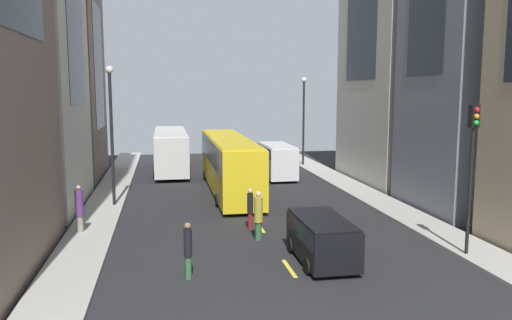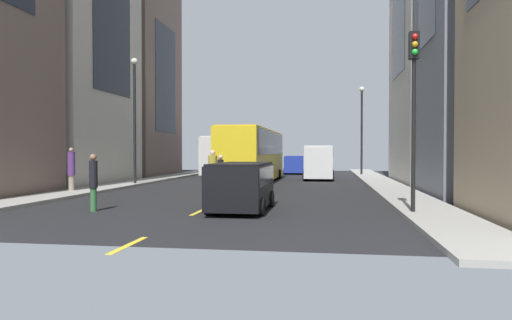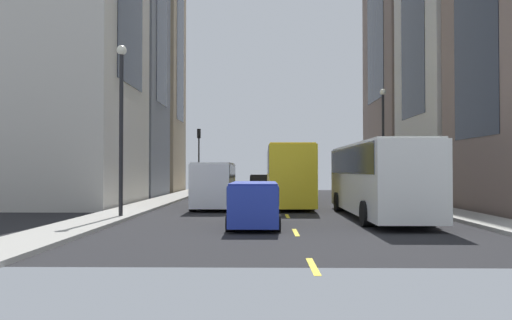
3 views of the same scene
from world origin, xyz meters
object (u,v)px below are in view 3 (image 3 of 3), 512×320
object	(u,v)px
streetcar_yellow	(287,171)
pedestrian_walking_far	(282,181)
pedestrian_waiting_curb	(379,180)
city_bus_white	(377,174)
car_black_1	(260,182)
traffic_light_near_corner	(199,148)
pedestrian_crossing_mid	(283,183)
delivery_van_white	(214,182)
pedestrian_crossing_near	(315,181)
car_blue_0	(254,201)

from	to	relation	value
streetcar_yellow	pedestrian_walking_far	distance (m)	11.42
pedestrian_waiting_curb	city_bus_white	bearing A→B (deg)	-56.39
car_black_1	pedestrian_waiting_curb	world-z (taller)	pedestrian_waiting_curb
pedestrian_walking_far	traffic_light_near_corner	world-z (taller)	traffic_light_near_corner
car_black_1	pedestrian_waiting_curb	bearing A→B (deg)	150.64
car_black_1	city_bus_white	bearing A→B (deg)	102.88
pedestrian_crossing_mid	delivery_van_white	bearing A→B (deg)	179.27
pedestrian_crossing_near	pedestrian_walking_far	bearing A→B (deg)	140.63
pedestrian_crossing_near	pedestrian_waiting_curb	bearing A→B (deg)	-146.31
delivery_van_white	traffic_light_near_corner	size ratio (longest dim) A/B	0.89
pedestrian_waiting_curb	streetcar_yellow	bearing A→B (deg)	-84.45
car_blue_0	pedestrian_crossing_near	xyz separation A→B (m)	(-5.30, -28.86, 0.12)
traffic_light_near_corner	pedestrian_waiting_curb	bearing A→B (deg)	158.97
pedestrian_walking_far	pedestrian_crossing_near	size ratio (longest dim) A/B	1.07
car_blue_0	pedestrian_crossing_mid	bearing A→B (deg)	-95.10
pedestrian_crossing_mid	car_blue_0	bearing A→B (deg)	-168.32
pedestrian_crossing_near	pedestrian_waiting_curb	distance (m)	8.07
streetcar_yellow	traffic_light_near_corner	world-z (taller)	traffic_light_near_corner
pedestrian_crossing_near	pedestrian_crossing_mid	world-z (taller)	pedestrian_crossing_near
streetcar_yellow	car_blue_0	bearing A→B (deg)	81.93
pedestrian_walking_far	traffic_light_near_corner	bearing A→B (deg)	109.63
car_blue_0	pedestrian_crossing_near	world-z (taller)	pedestrian_crossing_near
pedestrian_waiting_curb	pedestrian_crossing_mid	xyz separation A→B (m)	(7.95, -0.40, -0.22)
delivery_van_white	pedestrian_waiting_curb	size ratio (longest dim) A/B	2.43
city_bus_white	pedestrian_waiting_curb	bearing A→B (deg)	-103.53
car_blue_0	delivery_van_white	bearing A→B (deg)	-74.45
car_blue_0	pedestrian_waiting_curb	xyz separation A→B (m)	(-9.98, -22.29, 0.29)
car_blue_0	traffic_light_near_corner	xyz separation A→B (m)	(5.89, -28.39, 3.30)
car_black_1	pedestrian_walking_far	size ratio (longest dim) A/B	1.89
pedestrian_crossing_mid	car_black_1	bearing A→B (deg)	37.72
city_bus_white	pedestrian_crossing_mid	distance (m)	19.21
car_black_1	traffic_light_near_corner	distance (m)	6.79
delivery_van_white	car_black_1	bearing A→B (deg)	-97.24
pedestrian_waiting_curb	pedestrian_walking_far	bearing A→B (deg)	-148.38
city_bus_white	pedestrian_waiting_curb	world-z (taller)	city_bus_white
streetcar_yellow	traffic_light_near_corner	distance (m)	17.24
pedestrian_walking_far	pedestrian_crossing_mid	xyz separation A→B (m)	(-0.07, 1.83, -0.08)
delivery_van_white	pedestrian_walking_far	world-z (taller)	delivery_van_white
pedestrian_waiting_curb	traffic_light_near_corner	size ratio (longest dim) A/B	0.37
car_black_1	pedestrian_crossing_near	xyz separation A→B (m)	(-5.26, -0.98, 0.10)
delivery_van_white	pedestrian_crossing_near	xyz separation A→B (m)	(-7.70, -20.21, -0.39)
pedestrian_crossing_near	delivery_van_white	bearing A→B (deg)	157.33
car_black_1	traffic_light_near_corner	xyz separation A→B (m)	(5.93, -0.51, 3.28)
pedestrian_crossing_near	pedestrian_waiting_curb	world-z (taller)	pedestrian_waiting_curb
pedestrian_crossing_near	car_black_1	bearing A→B (deg)	98.73
streetcar_yellow	pedestrian_crossing_near	bearing A→B (deg)	-102.32
city_bus_white	streetcar_yellow	size ratio (longest dim) A/B	0.79
delivery_van_white	car_black_1	world-z (taller)	delivery_van_white
city_bus_white	car_blue_0	xyz separation A→B (m)	(5.54, 3.82, -1.00)
pedestrian_walking_far	traffic_light_near_corner	size ratio (longest dim) A/B	0.37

